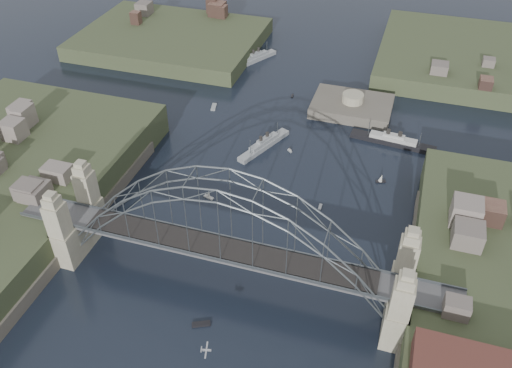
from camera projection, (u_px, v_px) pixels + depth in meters
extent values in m
plane|color=black|center=(228.00, 280.00, 103.93)|extent=(500.00, 500.00, 0.00)
cube|color=#545457|center=(227.00, 251.00, 98.96)|extent=(84.00, 6.00, 0.70)
cube|color=#52595E|center=(221.00, 260.00, 96.38)|extent=(84.00, 0.25, 0.50)
cube|color=#52595E|center=(232.00, 238.00, 100.86)|extent=(84.00, 0.25, 0.50)
cube|color=black|center=(226.00, 249.00, 98.62)|extent=(55.20, 5.20, 0.35)
cube|color=tan|center=(61.00, 230.00, 102.10)|extent=(3.40, 3.40, 17.70)
cube|color=tan|center=(89.00, 197.00, 109.58)|extent=(3.40, 3.40, 17.70)
cube|color=tan|center=(399.00, 310.00, 87.29)|extent=(3.40, 3.40, 17.70)
cube|color=tan|center=(405.00, 267.00, 94.76)|extent=(3.40, 3.40, 17.70)
cube|color=tan|center=(80.00, 231.00, 108.85)|extent=(4.08, 13.80, 8.00)
cube|color=tan|center=(398.00, 306.00, 94.04)|extent=(4.08, 13.80, 8.00)
cube|color=#554F44|center=(66.00, 238.00, 111.66)|extent=(6.00, 70.00, 4.00)
cube|color=#554F44|center=(418.00, 322.00, 94.96)|extent=(6.00, 70.00, 4.00)
cube|color=#394427|center=(171.00, 44.00, 187.55)|extent=(60.00, 45.00, 9.00)
cube|color=#394427|center=(490.00, 66.00, 173.92)|extent=(70.00, 55.00, 9.50)
cube|color=#554F44|center=(351.00, 112.00, 153.74)|extent=(22.00, 16.00, 7.00)
cylinder|color=tan|center=(353.00, 98.00, 150.82)|extent=(6.00, 6.00, 2.40)
cube|color=#9BA0A3|center=(264.00, 146.00, 138.86)|extent=(9.21, 17.44, 1.59)
cube|color=#9BA0A3|center=(264.00, 142.00, 138.11)|extent=(5.51, 9.78, 1.20)
cube|color=#9BA0A3|center=(264.00, 139.00, 137.56)|extent=(2.96, 4.64, 0.80)
cylinder|color=black|center=(261.00, 139.00, 136.38)|extent=(0.86, 0.86, 1.59)
cylinder|color=black|center=(267.00, 135.00, 137.87)|extent=(0.86, 0.86, 1.59)
cylinder|color=#52595E|center=(250.00, 147.00, 134.04)|extent=(0.16, 0.16, 3.98)
cylinder|color=#52595E|center=(277.00, 129.00, 140.45)|extent=(0.16, 0.16, 3.98)
cube|color=#9BA0A3|center=(256.00, 60.00, 178.42)|extent=(10.02, 15.64, 1.66)
cube|color=#9BA0A3|center=(256.00, 56.00, 177.64)|extent=(5.91, 8.82, 1.25)
cube|color=#9BA0A3|center=(256.00, 53.00, 177.06)|extent=(3.11, 4.24, 0.83)
cylinder|color=black|center=(253.00, 52.00, 175.98)|extent=(0.82, 0.82, 1.66)
cylinder|color=black|center=(259.00, 50.00, 177.24)|extent=(0.82, 0.82, 1.66)
cylinder|color=#52595E|center=(245.00, 57.00, 174.05)|extent=(0.17, 0.17, 4.15)
cylinder|color=#52595E|center=(267.00, 47.00, 179.43)|extent=(0.17, 0.17, 4.15)
cube|color=black|center=(393.00, 143.00, 140.19)|extent=(22.09, 5.21, 1.59)
cube|color=beige|center=(393.00, 139.00, 139.44)|extent=(12.21, 3.46, 1.19)
cube|color=beige|center=(394.00, 136.00, 138.89)|extent=(5.61, 2.19, 0.80)
cylinder|color=black|center=(388.00, 132.00, 138.93)|extent=(1.07, 1.07, 1.59)
cylinder|color=black|center=(400.00, 135.00, 137.98)|extent=(1.07, 1.07, 1.59)
cylinder|color=#52595E|center=(369.00, 129.00, 140.62)|extent=(0.16, 0.16, 3.98)
cylinder|color=#52595E|center=(420.00, 140.00, 136.54)|extent=(0.16, 0.16, 3.98)
cube|color=#B9BAC1|center=(206.00, 350.00, 84.15)|extent=(1.56, 0.65, 0.27)
cube|color=#B9BAC1|center=(206.00, 350.00, 84.12)|extent=(1.00, 3.05, 0.06)
cube|color=#B9BAC1|center=(201.00, 349.00, 84.09)|extent=(0.38, 0.97, 0.34)
cube|color=beige|center=(209.00, 197.00, 123.17)|extent=(2.57, 1.51, 0.45)
cylinder|color=#52595E|center=(208.00, 194.00, 122.52)|extent=(0.08, 0.08, 2.20)
cone|color=silver|center=(208.00, 194.00, 122.52)|extent=(1.49, 1.33, 1.92)
cube|color=beige|center=(320.00, 207.00, 120.51)|extent=(0.71, 1.98, 0.45)
cube|color=beige|center=(201.00, 324.00, 95.71)|extent=(3.42, 2.35, 0.45)
cube|color=beige|center=(381.00, 181.00, 127.77)|extent=(2.44, 1.50, 0.45)
cylinder|color=#52595E|center=(381.00, 178.00, 127.12)|extent=(0.08, 0.08, 2.20)
cone|color=silver|center=(381.00, 178.00, 127.12)|extent=(1.51, 1.36, 1.92)
cube|color=beige|center=(214.00, 107.00, 154.85)|extent=(2.07, 4.03, 0.45)
cube|color=beige|center=(290.00, 151.00, 137.59)|extent=(1.43, 1.32, 0.45)
cube|color=beige|center=(290.00, 150.00, 137.34)|extent=(0.94, 0.89, 0.40)
cylinder|color=black|center=(290.00, 148.00, 137.06)|extent=(0.16, 0.16, 0.70)
cube|color=beige|center=(292.00, 96.00, 159.87)|extent=(0.82, 1.87, 0.45)
cube|color=beige|center=(403.00, 259.00, 108.04)|extent=(2.22, 2.59, 0.45)
cube|color=beige|center=(404.00, 258.00, 107.80)|extent=(1.50, 1.68, 0.40)
cylinder|color=black|center=(404.00, 256.00, 107.52)|extent=(0.16, 0.16, 0.70)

